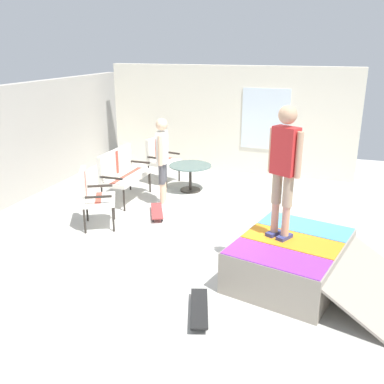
{
  "coord_description": "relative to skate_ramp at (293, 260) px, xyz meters",
  "views": [
    {
      "loc": [
        -6.32,
        -1.97,
        3.0
      ],
      "look_at": [
        -0.01,
        0.16,
        0.7
      ],
      "focal_mm": 40.11,
      "sensor_mm": 36.0,
      "label": 1
    }
  ],
  "objects": [
    {
      "name": "ground_plane",
      "position": [
        1.07,
        1.61,
        -0.34
      ],
      "size": [
        12.0,
        12.0,
        0.1
      ],
      "primitive_type": "cube",
      "color": "beige"
    },
    {
      "name": "house_facade",
      "position": [
        4.87,
        2.1,
        0.99
      ],
      "size": [
        0.23,
        6.0,
        2.54
      ],
      "color": "silver",
      "rests_on": "ground_plane"
    },
    {
      "name": "skate_ramp",
      "position": [
        0.0,
        0.0,
        0.0
      ],
      "size": [
        2.09,
        2.36,
        0.57
      ],
      "color": "gray",
      "rests_on": "ground_plane"
    },
    {
      "name": "patio_bench",
      "position": [
        2.12,
        3.62,
        0.33
      ],
      "size": [
        1.26,
        0.56,
        1.02
      ],
      "color": "#2D2823",
      "rests_on": "ground_plane"
    },
    {
      "name": "patio_chair_near_house",
      "position": [
        3.44,
        3.34,
        0.33
      ],
      "size": [
        0.72,
        0.66,
        1.02
      ],
      "color": "#2D2823",
      "rests_on": "ground_plane"
    },
    {
      "name": "patio_chair_by_wall",
      "position": [
        0.7,
        3.45,
        0.33
      ],
      "size": [
        0.8,
        0.77,
        1.02
      ],
      "color": "#2D2823",
      "rests_on": "ground_plane"
    },
    {
      "name": "patio_table",
      "position": [
        3.07,
        2.48,
        0.12
      ],
      "size": [
        0.9,
        0.9,
        0.57
      ],
      "color": "#2D2823",
      "rests_on": "ground_plane"
    },
    {
      "name": "person_watching",
      "position": [
        2.11,
        2.72,
        0.71
      ],
      "size": [
        0.47,
        0.29,
        1.7
      ],
      "color": "silver",
      "rests_on": "ground_plane"
    },
    {
      "name": "person_skater",
      "position": [
        0.05,
        0.21,
        1.3
      ],
      "size": [
        0.34,
        0.43,
        1.73
      ],
      "color": "navy",
      "rests_on": "skate_ramp"
    },
    {
      "name": "skateboard_by_bench",
      "position": [
        1.51,
        2.6,
        -0.2
      ],
      "size": [
        0.81,
        0.52,
        0.1
      ],
      "color": "#B23838",
      "rests_on": "ground_plane"
    },
    {
      "name": "skateboard_spare",
      "position": [
        -1.16,
        0.93,
        -0.2
      ],
      "size": [
        0.82,
        0.43,
        0.1
      ],
      "color": "black",
      "rests_on": "ground_plane"
    }
  ]
}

